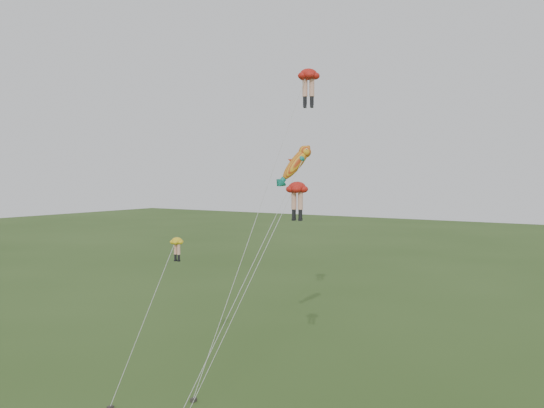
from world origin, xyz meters
The scene contains 5 objects.
ground centered at (0.00, 0.00, 0.00)m, with size 300.00×300.00×0.00m, color #2D4719.
legs_kite_red_high centered at (1.97, 10.98, 20.60)m, with size 3.10×11.85×21.46m.
legs_kite_red_mid centered at (5.97, 2.66, 12.69)m, with size 4.96×6.23×13.44m.
legs_kite_yellow centered at (-2.87, 2.07, 8.91)m, with size 0.95×6.17×9.74m.
fish_kite centered at (2.93, 7.82, 14.55)m, with size 2.98×11.40×16.06m.
Camera 1 is at (23.93, -27.16, 13.91)m, focal length 40.00 mm.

